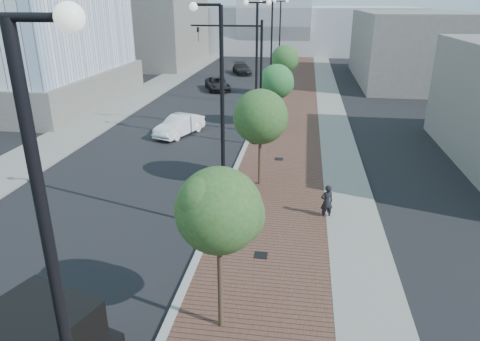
# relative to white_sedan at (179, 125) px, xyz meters

# --- Properties ---
(sidewalk) EXTENTS (7.00, 140.00, 0.12)m
(sidewalk) POSITION_rel_white_sedan_xyz_m (8.67, 16.50, -0.68)
(sidewalk) COLOR #4C2D23
(sidewalk) RESTS_ON ground
(concrete_strip) EXTENTS (2.40, 140.00, 0.13)m
(concrete_strip) POSITION_rel_white_sedan_xyz_m (11.37, 16.50, -0.67)
(concrete_strip) COLOR slate
(concrete_strip) RESTS_ON ground
(curb) EXTENTS (0.30, 140.00, 0.14)m
(curb) POSITION_rel_white_sedan_xyz_m (5.17, 16.50, -0.67)
(curb) COLOR gray
(curb) RESTS_ON ground
(west_sidewalk) EXTENTS (4.00, 140.00, 0.12)m
(west_sidewalk) POSITION_rel_white_sedan_xyz_m (-7.83, 16.50, -0.68)
(west_sidewalk) COLOR slate
(west_sidewalk) RESTS_ON ground
(white_sedan) EXTENTS (3.04, 4.73, 1.47)m
(white_sedan) POSITION_rel_white_sedan_xyz_m (0.00, 0.00, 0.00)
(white_sedan) COLOR white
(white_sedan) RESTS_ON ground
(dark_car_mid) EXTENTS (3.81, 5.37, 1.36)m
(dark_car_mid) POSITION_rel_white_sedan_xyz_m (-0.56, 17.28, -0.06)
(dark_car_mid) COLOR black
(dark_car_mid) RESTS_ON ground
(dark_car_far) EXTENTS (3.43, 5.16, 1.39)m
(dark_car_far) POSITION_rel_white_sedan_xyz_m (0.49, 28.75, -0.04)
(dark_car_far) COLOR black
(dark_car_far) RESTS_ON ground
(pedestrian) EXTENTS (0.70, 0.58, 1.63)m
(pedestrian) POSITION_rel_white_sedan_xyz_m (10.15, -11.78, 0.08)
(pedestrian) COLOR black
(pedestrian) RESTS_ON ground
(streetlight_1) EXTENTS (1.44, 0.56, 9.21)m
(streetlight_1) POSITION_rel_white_sedan_xyz_m (5.65, -13.50, 3.61)
(streetlight_1) COLOR black
(streetlight_1) RESTS_ON ground
(streetlight_2) EXTENTS (1.72, 0.56, 9.28)m
(streetlight_2) POSITION_rel_white_sedan_xyz_m (5.77, -1.50, 4.08)
(streetlight_2) COLOR black
(streetlight_2) RESTS_ON ground
(streetlight_3) EXTENTS (1.44, 0.56, 9.21)m
(streetlight_3) POSITION_rel_white_sedan_xyz_m (5.65, 10.50, 3.61)
(streetlight_3) COLOR black
(streetlight_3) RESTS_ON ground
(streetlight_4) EXTENTS (1.72, 0.56, 9.28)m
(streetlight_4) POSITION_rel_white_sedan_xyz_m (5.77, 22.50, 4.08)
(streetlight_4) COLOR black
(streetlight_4) RESTS_ON ground
(traffic_mast) EXTENTS (5.09, 0.20, 8.00)m
(traffic_mast) POSITION_rel_white_sedan_xyz_m (4.87, 1.50, 4.25)
(traffic_mast) COLOR black
(traffic_mast) RESTS_ON ground
(tree_0) EXTENTS (2.45, 2.41, 5.18)m
(tree_0) POSITION_rel_white_sedan_xyz_m (6.81, -19.48, 3.22)
(tree_0) COLOR #382619
(tree_0) RESTS_ON ground
(tree_1) EXTENTS (2.79, 2.79, 5.18)m
(tree_1) POSITION_rel_white_sedan_xyz_m (6.81, -8.48, 3.04)
(tree_1) COLOR #382619
(tree_1) RESTS_ON ground
(tree_2) EXTENTS (2.63, 2.62, 4.79)m
(tree_2) POSITION_rel_white_sedan_xyz_m (6.81, 3.52, 2.73)
(tree_2) COLOR #382619
(tree_2) RESTS_ON ground
(tree_3) EXTENTS (2.76, 2.76, 5.08)m
(tree_3) POSITION_rel_white_sedan_xyz_m (6.81, 15.52, 2.95)
(tree_3) COLOR #382619
(tree_3) RESTS_ON ground
(tower_podium) EXTENTS (19.00, 19.00, 3.00)m
(tower_podium) POSITION_rel_white_sedan_xyz_m (-18.83, 8.50, 0.76)
(tower_podium) COLOR #66635C
(tower_podium) RESTS_ON ground
(convention_center) EXTENTS (50.00, 30.00, 50.00)m
(convention_center) POSITION_rel_white_sedan_xyz_m (3.17, 61.50, 5.27)
(convention_center) COLOR #B4B8BF
(convention_center) RESTS_ON ground
(commercial_block_nw) EXTENTS (14.00, 20.00, 10.00)m
(commercial_block_nw) POSITION_rel_white_sedan_xyz_m (-14.83, 36.50, 4.26)
(commercial_block_nw) COLOR slate
(commercial_block_nw) RESTS_ON ground
(commercial_block_ne) EXTENTS (12.00, 22.00, 8.00)m
(commercial_block_ne) POSITION_rel_white_sedan_xyz_m (21.17, 26.50, 3.26)
(commercial_block_ne) COLOR #67635C
(commercial_block_ne) RESTS_ON ground
(utility_cover_1) EXTENTS (0.50, 0.50, 0.02)m
(utility_cover_1) POSITION_rel_white_sedan_xyz_m (7.57, -15.50, -0.61)
(utility_cover_1) COLOR black
(utility_cover_1) RESTS_ON sidewalk
(utility_cover_2) EXTENTS (0.50, 0.50, 0.02)m
(utility_cover_2) POSITION_rel_white_sedan_xyz_m (7.57, -4.50, -0.61)
(utility_cover_2) COLOR black
(utility_cover_2) RESTS_ON sidewalk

